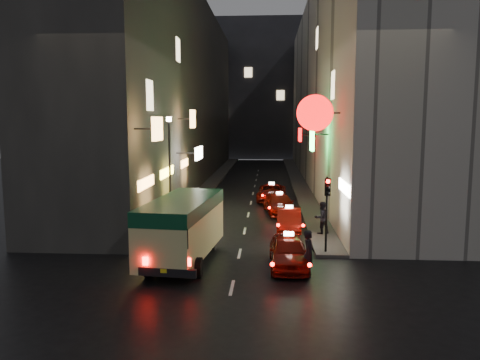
% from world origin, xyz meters
% --- Properties ---
extents(ground, '(120.00, 120.00, 0.00)m').
position_xyz_m(ground, '(0.00, 0.00, 0.00)').
color(ground, black).
rests_on(ground, ground).
extents(building_left, '(7.64, 52.00, 18.00)m').
position_xyz_m(building_left, '(-8.00, 33.99, 9.00)').
color(building_left, '#3B3936').
rests_on(building_left, ground).
extents(building_right, '(8.25, 52.00, 18.00)m').
position_xyz_m(building_right, '(8.00, 33.99, 9.00)').
color(building_right, '#A7A299').
rests_on(building_right, ground).
extents(building_far, '(30.00, 10.00, 22.00)m').
position_xyz_m(building_far, '(0.00, 66.00, 11.00)').
color(building_far, '#343439').
rests_on(building_far, ground).
extents(sidewalk_left, '(1.50, 52.00, 0.15)m').
position_xyz_m(sidewalk_left, '(-4.25, 34.00, 0.07)').
color(sidewalk_left, '#403E3C').
rests_on(sidewalk_left, ground).
extents(sidewalk_right, '(1.50, 52.00, 0.15)m').
position_xyz_m(sidewalk_right, '(4.25, 34.00, 0.07)').
color(sidewalk_right, '#403E3C').
rests_on(sidewalk_right, ground).
extents(minibus, '(2.95, 6.74, 2.81)m').
position_xyz_m(minibus, '(-2.41, 7.13, 1.78)').
color(minibus, '#CCC97F').
rests_on(minibus, ground).
extents(taxi_near, '(2.12, 5.00, 1.75)m').
position_xyz_m(taxi_near, '(2.20, 6.65, 0.79)').
color(taxi_near, '#690F07').
rests_on(taxi_near, ground).
extents(taxi_second, '(2.04, 4.66, 1.63)m').
position_xyz_m(taxi_second, '(2.50, 13.38, 0.73)').
color(taxi_second, '#690F07').
rests_on(taxi_second, ground).
extents(taxi_third, '(2.66, 4.98, 1.68)m').
position_xyz_m(taxi_third, '(2.05, 18.18, 0.75)').
color(taxi_third, '#690F07').
rests_on(taxi_third, ground).
extents(taxi_far, '(2.15, 4.79, 1.67)m').
position_xyz_m(taxi_far, '(1.55, 22.98, 0.75)').
color(taxi_far, '#690F07').
rests_on(taxi_far, ground).
extents(pedestrian_crossing, '(0.48, 0.72, 2.12)m').
position_xyz_m(pedestrian_crossing, '(2.95, 5.52, 1.06)').
color(pedestrian_crossing, black).
rests_on(pedestrian_crossing, ground).
extents(pedestrian_sidewalk, '(0.87, 0.74, 1.96)m').
position_xyz_m(pedestrian_sidewalk, '(4.18, 12.07, 1.13)').
color(pedestrian_sidewalk, black).
rests_on(pedestrian_sidewalk, sidewalk_right).
extents(traffic_light, '(0.26, 0.43, 3.50)m').
position_xyz_m(traffic_light, '(4.00, 8.47, 2.69)').
color(traffic_light, black).
rests_on(traffic_light, sidewalk_right).
extents(lamp_post, '(0.28, 0.28, 6.22)m').
position_xyz_m(lamp_post, '(-4.20, 13.00, 3.72)').
color(lamp_post, black).
rests_on(lamp_post, sidewalk_left).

